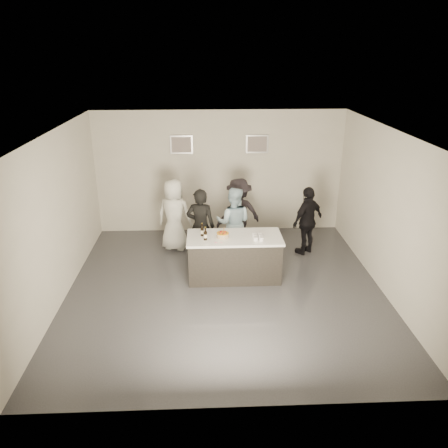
# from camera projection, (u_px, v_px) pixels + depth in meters

# --- Properties ---
(floor) EXTENTS (6.00, 6.00, 0.00)m
(floor) POSITION_uv_depth(u_px,v_px,m) (225.00, 289.00, 8.43)
(floor) COLOR #3D3D42
(floor) RESTS_ON ground
(ceiling) EXTENTS (6.00, 6.00, 0.00)m
(ceiling) POSITION_uv_depth(u_px,v_px,m) (225.00, 133.00, 7.31)
(ceiling) COLOR white
(wall_back) EXTENTS (6.00, 0.04, 3.00)m
(wall_back) POSITION_uv_depth(u_px,v_px,m) (219.00, 173.00, 10.65)
(wall_back) COLOR beige
(wall_back) RESTS_ON ground
(wall_front) EXTENTS (6.00, 0.04, 3.00)m
(wall_front) POSITION_uv_depth(u_px,v_px,m) (237.00, 308.00, 5.09)
(wall_front) COLOR beige
(wall_front) RESTS_ON ground
(wall_left) EXTENTS (0.04, 6.00, 3.00)m
(wall_left) POSITION_uv_depth(u_px,v_px,m) (57.00, 219.00, 7.75)
(wall_left) COLOR beige
(wall_left) RESTS_ON ground
(wall_right) EXTENTS (0.04, 6.00, 3.00)m
(wall_right) POSITION_uv_depth(u_px,v_px,m) (389.00, 214.00, 7.99)
(wall_right) COLOR beige
(wall_right) RESTS_ON ground
(picture_left) EXTENTS (0.54, 0.04, 0.44)m
(picture_left) POSITION_uv_depth(u_px,v_px,m) (181.00, 145.00, 10.32)
(picture_left) COLOR #B2B2B7
(picture_left) RESTS_ON wall_back
(picture_right) EXTENTS (0.54, 0.04, 0.44)m
(picture_right) POSITION_uv_depth(u_px,v_px,m) (257.00, 144.00, 10.40)
(picture_right) COLOR #B2B2B7
(picture_right) RESTS_ON wall_back
(bar_counter) EXTENTS (1.86, 0.86, 0.90)m
(bar_counter) POSITION_uv_depth(u_px,v_px,m) (234.00, 257.00, 8.70)
(bar_counter) COLOR white
(bar_counter) RESTS_ON ground
(cake) EXTENTS (0.24, 0.24, 0.08)m
(cake) POSITION_uv_depth(u_px,v_px,m) (223.00, 235.00, 8.48)
(cake) COLOR orange
(cake) RESTS_ON bar_counter
(beer_bottle_a) EXTENTS (0.07, 0.07, 0.26)m
(beer_bottle_a) POSITION_uv_depth(u_px,v_px,m) (202.00, 230.00, 8.51)
(beer_bottle_a) COLOR black
(beer_bottle_a) RESTS_ON bar_counter
(beer_bottle_b) EXTENTS (0.07, 0.07, 0.26)m
(beer_bottle_b) POSITION_uv_depth(u_px,v_px,m) (205.00, 234.00, 8.33)
(beer_bottle_b) COLOR black
(beer_bottle_b) RESTS_ON bar_counter
(tumbler_cluster) EXTENTS (0.19, 0.30, 0.08)m
(tumbler_cluster) POSITION_uv_depth(u_px,v_px,m) (258.00, 237.00, 8.42)
(tumbler_cluster) COLOR orange
(tumbler_cluster) RESTS_ON bar_counter
(candles) EXTENTS (0.24, 0.08, 0.01)m
(candles) POSITION_uv_depth(u_px,v_px,m) (217.00, 242.00, 8.26)
(candles) COLOR pink
(candles) RESTS_ON bar_counter
(person_main_black) EXTENTS (0.66, 0.49, 1.66)m
(person_main_black) POSITION_uv_depth(u_px,v_px,m) (201.00, 226.00, 9.19)
(person_main_black) COLOR black
(person_main_black) RESTS_ON ground
(person_main_blue) EXTENTS (0.87, 0.74, 1.59)m
(person_main_blue) POSITION_uv_depth(u_px,v_px,m) (233.00, 223.00, 9.48)
(person_main_blue) COLOR #ADCFE2
(person_main_blue) RESTS_ON ground
(person_guest_left) EXTENTS (0.93, 0.74, 1.65)m
(person_guest_left) POSITION_uv_depth(u_px,v_px,m) (174.00, 215.00, 9.84)
(person_guest_left) COLOR silver
(person_guest_left) RESTS_ON ground
(person_guest_right) EXTENTS (0.95, 0.86, 1.55)m
(person_guest_right) POSITION_uv_depth(u_px,v_px,m) (307.00, 221.00, 9.65)
(person_guest_right) COLOR black
(person_guest_right) RESTS_ON ground
(person_guest_back) EXTENTS (1.19, 0.92, 1.63)m
(person_guest_back) POSITION_uv_depth(u_px,v_px,m) (239.00, 213.00, 9.98)
(person_guest_back) COLOR black
(person_guest_back) RESTS_ON ground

